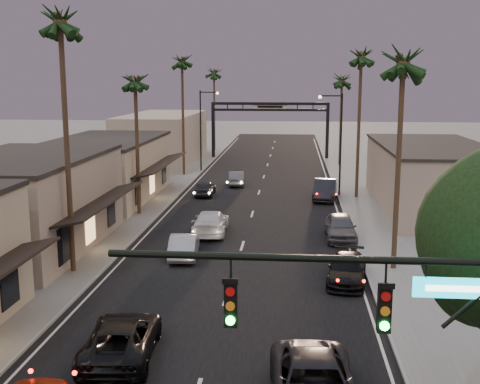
% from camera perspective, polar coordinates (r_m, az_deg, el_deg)
% --- Properties ---
extents(ground, '(200.00, 200.00, 0.00)m').
position_cam_1_polar(ground, '(49.18, 1.41, -1.34)').
color(ground, slate).
rests_on(ground, ground).
extents(road, '(14.00, 120.00, 0.02)m').
position_cam_1_polar(road, '(54.07, 1.75, -0.23)').
color(road, black).
rests_on(road, ground).
extents(sidewalk_left, '(5.00, 92.00, 0.12)m').
position_cam_1_polar(sidewalk_left, '(62.14, -6.65, 1.18)').
color(sidewalk_left, slate).
rests_on(sidewalk_left, ground).
extents(sidewalk_right, '(5.00, 92.00, 0.12)m').
position_cam_1_polar(sidewalk_right, '(61.20, 11.05, 0.91)').
color(sidewalk_right, slate).
rests_on(sidewalk_right, ground).
extents(storefront_mid, '(8.00, 14.00, 5.50)m').
position_cam_1_polar(storefront_mid, '(38.34, -19.80, -1.22)').
color(storefront_mid, gray).
rests_on(storefront_mid, ground).
extents(storefront_far, '(8.00, 16.00, 5.00)m').
position_cam_1_polar(storefront_far, '(53.09, -12.59, 2.04)').
color(storefront_far, '#B6A68B').
rests_on(storefront_far, ground).
extents(storefront_dist, '(8.00, 20.00, 6.00)m').
position_cam_1_polar(storefront_dist, '(75.10, -7.32, 5.07)').
color(storefront_dist, gray).
rests_on(storefront_dist, ground).
extents(building_right, '(8.00, 18.00, 5.00)m').
position_cam_1_polar(building_right, '(49.84, 17.70, 1.24)').
color(building_right, gray).
rests_on(building_right, ground).
extents(traffic_signal, '(8.51, 0.22, 7.80)m').
position_cam_1_polar(traffic_signal, '(13.33, 16.43, -12.56)').
color(traffic_signal, black).
rests_on(traffic_signal, ground).
extents(arch, '(15.20, 0.40, 7.27)m').
position_cam_1_polar(arch, '(78.20, 2.86, 7.22)').
color(arch, black).
rests_on(arch, ground).
extents(streetlight_right, '(2.13, 0.30, 9.00)m').
position_cam_1_polar(streetlight_right, '(53.37, 9.25, 5.26)').
color(streetlight_right, black).
rests_on(streetlight_right, ground).
extents(streetlight_left, '(2.13, 0.30, 9.00)m').
position_cam_1_polar(streetlight_left, '(66.93, -3.53, 6.46)').
color(streetlight_left, black).
rests_on(streetlight_left, ground).
extents(palm_lb, '(3.20, 3.20, 15.20)m').
position_cam_1_polar(palm_lb, '(32.34, -16.73, 15.83)').
color(palm_lb, '#38281C').
rests_on(palm_lb, ground).
extents(palm_lc, '(3.20, 3.20, 12.20)m').
position_cam_1_polar(palm_lc, '(45.52, -9.93, 10.81)').
color(palm_lc, '#38281C').
rests_on(palm_lc, ground).
extents(palm_ld, '(3.20, 3.20, 14.20)m').
position_cam_1_polar(palm_ld, '(64.11, -5.53, 12.58)').
color(palm_ld, '#38281C').
rests_on(palm_ld, ground).
extents(palm_ra, '(3.20, 3.20, 13.20)m').
position_cam_1_polar(palm_ra, '(32.50, 15.26, 12.44)').
color(palm_ra, '#38281C').
rests_on(palm_ra, ground).
extents(palm_rb, '(3.20, 3.20, 14.20)m').
position_cam_1_polar(palm_rb, '(52.34, 11.45, 12.86)').
color(palm_rb, '#38281C').
rests_on(palm_rb, ground).
extents(palm_rc, '(3.20, 3.20, 12.20)m').
position_cam_1_polar(palm_rc, '(72.22, 9.66, 10.72)').
color(palm_rc, '#38281C').
rests_on(palm_rc, ground).
extents(palm_far, '(3.20, 3.20, 13.20)m').
position_cam_1_polar(palm_far, '(86.76, -2.49, 11.47)').
color(palm_far, '#38281C').
rests_on(palm_far, ground).
extents(oncoming_pickup, '(2.92, 5.56, 1.49)m').
position_cam_1_polar(oncoming_pickup, '(23.45, -11.16, -13.42)').
color(oncoming_pickup, black).
rests_on(oncoming_pickup, ground).
extents(oncoming_silver, '(1.91, 4.46, 1.43)m').
position_cam_1_polar(oncoming_silver, '(35.28, -5.31, -5.03)').
color(oncoming_silver, '#A9A9AE').
rests_on(oncoming_silver, ground).
extents(oncoming_white, '(2.34, 5.40, 1.55)m').
position_cam_1_polar(oncoming_white, '(40.40, -2.80, -2.88)').
color(oncoming_white, silver).
rests_on(oncoming_white, ground).
extents(oncoming_dgrey, '(1.67, 4.02, 1.36)m').
position_cam_1_polar(oncoming_dgrey, '(53.53, -3.33, 0.38)').
color(oncoming_dgrey, black).
rests_on(oncoming_dgrey, ground).
extents(oncoming_grey_far, '(1.88, 4.31, 1.38)m').
position_cam_1_polar(oncoming_grey_far, '(58.64, -0.35, 1.31)').
color(oncoming_grey_far, '#535459').
rests_on(oncoming_grey_far, ground).
extents(curbside_black, '(2.48, 4.85, 1.35)m').
position_cam_1_polar(curbside_black, '(31.39, 10.11, -7.24)').
color(curbside_black, black).
rests_on(curbside_black, ground).
extents(curbside_grey, '(1.93, 4.74, 1.61)m').
position_cam_1_polar(curbside_grey, '(39.45, 9.52, -3.30)').
color(curbside_grey, '#49494E').
rests_on(curbside_grey, ground).
extents(curbside_far, '(2.37, 5.36, 1.71)m').
position_cam_1_polar(curbside_far, '(52.19, 8.05, 0.22)').
color(curbside_far, black).
rests_on(curbside_far, ground).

